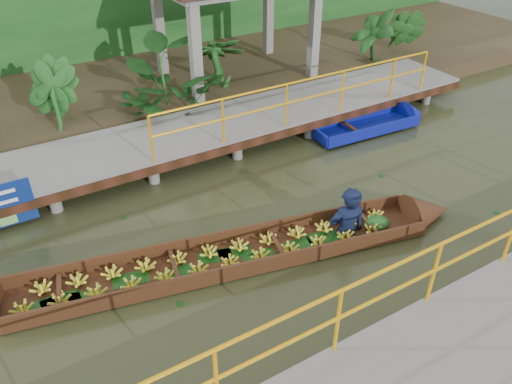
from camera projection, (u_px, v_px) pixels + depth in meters
ground at (261, 236)px, 9.02m from camera, size 80.00×80.00×0.00m
land_strip at (125, 88)px, 14.25m from camera, size 30.00×8.00×0.45m
far_dock at (183, 137)px, 11.21m from camera, size 16.00×2.06×1.66m
near_dock at (501, 371)px, 6.28m from camera, size 18.00×2.40×1.73m
foliage_backdrop at (90, 5)px, 15.05m from camera, size 30.00×0.80×4.00m
vendor_boat at (256, 242)px, 8.38m from camera, size 8.77×2.66×2.29m
moored_blue_boat at (389, 121)px, 12.68m from camera, size 3.28×1.06×0.77m
tropical_plants at (221, 69)px, 13.04m from camera, size 14.03×1.03×1.28m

